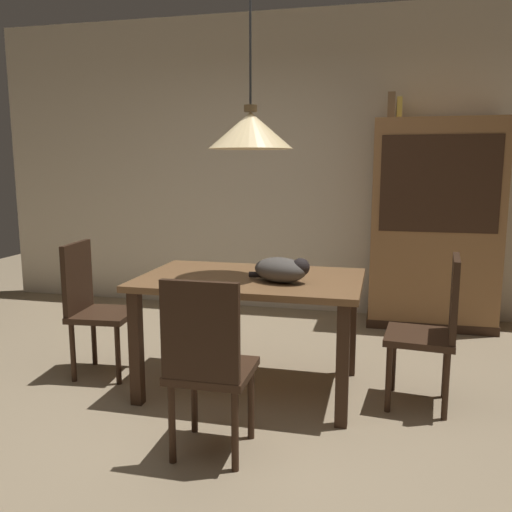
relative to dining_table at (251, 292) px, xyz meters
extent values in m
plane|color=#998466|center=(-0.02, -0.58, -0.65)|extent=(10.00, 10.00, 0.00)
cube|color=beige|center=(-0.02, 2.07, 0.80)|extent=(6.40, 0.10, 2.90)
cube|color=brown|center=(0.00, 0.00, 0.08)|extent=(1.40, 0.90, 0.04)
cube|color=#382316|center=(-0.62, -0.39, -0.29)|extent=(0.07, 0.07, 0.71)
cube|color=#382316|center=(0.62, -0.39, -0.29)|extent=(0.07, 0.07, 0.71)
cube|color=#382316|center=(-0.62, 0.39, -0.29)|extent=(0.07, 0.07, 0.71)
cube|color=#382316|center=(0.62, 0.39, -0.29)|extent=(0.07, 0.07, 0.71)
cube|color=#382316|center=(-1.05, 0.00, -0.22)|extent=(0.43, 0.43, 0.04)
cube|color=#322014|center=(-1.23, -0.02, 0.04)|extent=(0.07, 0.38, 0.48)
cylinder|color=#382316|center=(-0.88, -0.15, -0.44)|extent=(0.04, 0.04, 0.41)
cylinder|color=#382316|center=(-0.90, 0.17, -0.44)|extent=(0.04, 0.04, 0.41)
cylinder|color=#382316|center=(-1.20, -0.17, -0.44)|extent=(0.04, 0.04, 0.41)
cylinder|color=#382316|center=(-1.22, 0.15, -0.44)|extent=(0.04, 0.04, 0.41)
cube|color=#382316|center=(0.00, -0.80, -0.22)|extent=(0.40, 0.40, 0.04)
cube|color=#322014|center=(0.00, -0.98, 0.04)|extent=(0.38, 0.04, 0.48)
cylinder|color=#382316|center=(0.16, -0.64, -0.44)|extent=(0.04, 0.04, 0.41)
cylinder|color=#382316|center=(-0.16, -0.64, -0.44)|extent=(0.04, 0.04, 0.41)
cylinder|color=#382316|center=(0.16, -0.96, -0.44)|extent=(0.04, 0.04, 0.41)
cylinder|color=#382316|center=(-0.16, -0.96, -0.44)|extent=(0.04, 0.04, 0.41)
cube|color=#382316|center=(1.05, 0.00, -0.22)|extent=(0.44, 0.44, 0.04)
cube|color=#322014|center=(1.23, -0.02, 0.04)|extent=(0.07, 0.38, 0.48)
cylinder|color=#382316|center=(0.91, 0.17, -0.44)|extent=(0.04, 0.04, 0.41)
cylinder|color=#382316|center=(0.88, -0.14, -0.44)|extent=(0.04, 0.04, 0.41)
cylinder|color=#382316|center=(1.22, 0.14, -0.44)|extent=(0.04, 0.04, 0.41)
cylinder|color=#382316|center=(1.19, -0.17, -0.44)|extent=(0.04, 0.04, 0.41)
ellipsoid|color=#4C4742|center=(0.21, -0.11, 0.18)|extent=(0.39, 0.32, 0.15)
sphere|color=black|center=(0.34, -0.13, 0.20)|extent=(0.11, 0.11, 0.11)
cylinder|color=black|center=(0.09, -0.05, 0.13)|extent=(0.18, 0.04, 0.04)
cone|color=beige|center=(0.00, 0.00, 1.01)|extent=(0.52, 0.52, 0.22)
cylinder|color=#513D23|center=(0.00, 0.00, 1.14)|extent=(0.08, 0.08, 0.04)
cylinder|color=black|center=(0.00, 0.00, 1.68)|extent=(0.01, 0.01, 1.04)
cube|color=olive|center=(1.26, 1.74, 0.28)|extent=(1.10, 0.44, 1.85)
cube|color=#382316|center=(1.26, 1.51, 0.65)|extent=(0.97, 0.01, 0.81)
cube|color=#382316|center=(1.26, 1.74, -0.61)|extent=(1.12, 0.45, 0.08)
cube|color=brown|center=(0.84, 1.74, 1.31)|extent=(0.06, 0.24, 0.22)
cube|color=gold|center=(0.91, 1.74, 1.29)|extent=(0.04, 0.20, 0.18)
camera|label=1|loc=(0.81, -3.24, 0.80)|focal=37.53mm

